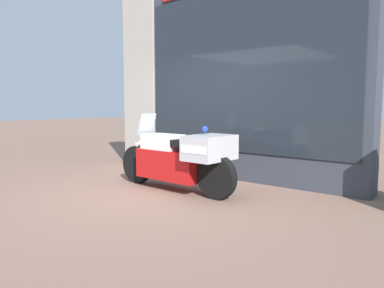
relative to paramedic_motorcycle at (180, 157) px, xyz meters
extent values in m
plane|color=#7A5B4C|center=(-0.19, -0.44, -0.57)|extent=(60.00, 60.00, 0.00)
cube|color=#333842|center=(-0.19, 1.56, 1.42)|extent=(5.54, 0.40, 3.98)
cube|color=#A39E93|center=(-2.46, 1.58, 1.42)|extent=(0.98, 0.55, 3.98)
cube|color=#1E262D|center=(0.27, 1.34, 1.47)|extent=(4.32, 0.02, 2.98)
cube|color=slate|center=(0.23, 1.57, -0.29)|extent=(4.10, 0.30, 0.55)
cube|color=silver|center=(0.23, 1.71, 0.63)|extent=(4.10, 0.02, 1.34)
cube|color=beige|center=(0.23, 1.57, 1.30)|extent=(4.10, 0.30, 0.02)
cube|color=#195623|center=(-1.30, 1.57, 1.34)|extent=(0.18, 0.04, 0.06)
cube|color=maroon|center=(-0.53, 1.57, 1.34)|extent=(0.18, 0.04, 0.06)
cube|color=navy|center=(0.23, 1.57, 1.34)|extent=(0.18, 0.04, 0.06)
cube|color=black|center=(1.00, 1.57, 1.34)|extent=(0.18, 0.04, 0.06)
cube|color=#C68E19|center=(1.76, 1.57, 1.34)|extent=(0.18, 0.04, 0.06)
cube|color=white|center=(-1.03, 1.50, 0.12)|extent=(0.19, 0.03, 0.27)
cube|color=orange|center=(0.23, 1.50, 0.12)|extent=(0.19, 0.02, 0.27)
cube|color=#2D8E42|center=(1.49, 1.50, 0.12)|extent=(0.19, 0.02, 0.27)
cylinder|color=black|center=(-1.09, 0.03, -0.23)|extent=(0.68, 0.16, 0.68)
cylinder|color=black|center=(0.75, -0.02, -0.23)|extent=(0.68, 0.16, 0.68)
cube|color=#B71414|center=(-0.22, 0.01, -0.14)|extent=(1.26, 0.52, 0.49)
cube|color=white|center=(-0.41, 0.01, 0.22)|extent=(0.69, 0.45, 0.28)
cube|color=black|center=(0.07, 0.00, 0.25)|extent=(0.74, 0.38, 0.10)
cube|color=#B7B7BC|center=(0.61, -0.02, 0.21)|extent=(0.57, 0.78, 0.38)
cube|color=white|center=(0.61, -0.02, 0.21)|extent=(0.51, 0.78, 0.11)
cube|color=#B2BCC6|center=(-0.82, 0.02, 0.52)|extent=(0.15, 0.34, 0.38)
sphere|color=white|center=(-1.05, 0.03, 0.14)|extent=(0.14, 0.14, 0.14)
sphere|color=blue|center=(0.52, -0.02, 0.49)|extent=(0.09, 0.09, 0.09)
camera|label=1|loc=(4.04, -4.53, 0.86)|focal=35.00mm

